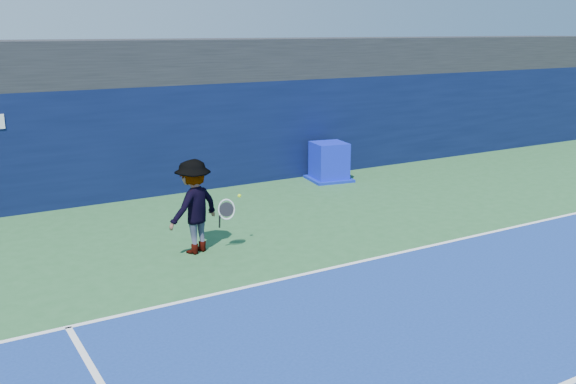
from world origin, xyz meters
name	(u,v)px	position (x,y,z in m)	size (l,w,h in m)	color
ground	(445,328)	(0.00, 0.00, 0.00)	(80.00, 80.00, 0.00)	#295C30
baseline	(334,267)	(0.00, 3.00, 0.01)	(24.00, 0.10, 0.01)	white
stadium_band	(169,60)	(0.00, 11.50, 3.60)	(36.00, 3.00, 1.20)	black
back_wall_assembly	(185,137)	(0.00, 10.50, 1.50)	(36.00, 1.03, 3.00)	#091132
equipment_cart	(329,163)	(4.13, 9.22, 0.53)	(1.39, 1.39, 1.16)	#0D1AC3
tennis_player	(194,206)	(-1.93, 5.24, 0.97)	(1.49, 1.15, 1.95)	silver
tennis_ball	(239,196)	(-0.97, 5.10, 1.10)	(0.08, 0.08, 0.08)	#B0DC18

